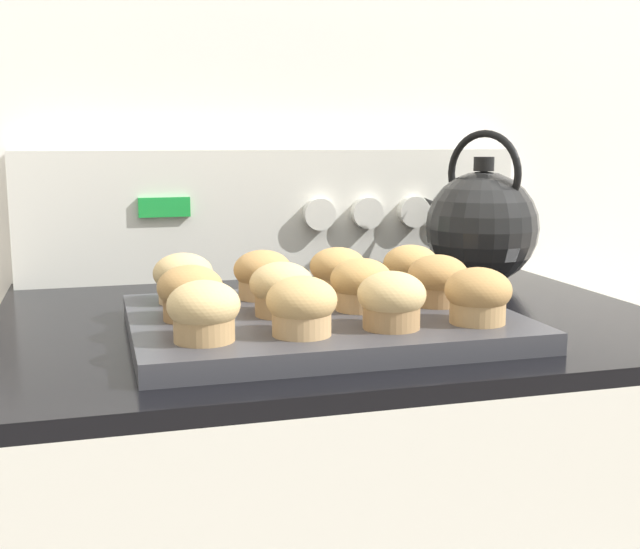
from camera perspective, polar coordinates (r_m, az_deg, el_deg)
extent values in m
cube|color=white|center=(1.27, -3.71, 12.42)|extent=(8.00, 0.05, 2.40)
cube|color=black|center=(0.97, 0.57, -3.19)|extent=(0.77, 0.61, 0.02)
cube|color=silver|center=(1.22, -3.11, 4.39)|extent=(0.76, 0.05, 0.19)
cube|color=green|center=(1.16, -11.01, 4.72)|extent=(0.07, 0.01, 0.03)
cylinder|color=silver|center=(1.20, -0.07, 4.32)|extent=(0.05, 0.02, 0.05)
cylinder|color=silver|center=(1.22, 3.36, 4.40)|extent=(0.05, 0.02, 0.05)
cylinder|color=silver|center=(1.25, 6.65, 4.46)|extent=(0.05, 0.02, 0.05)
cylinder|color=silver|center=(1.28, 9.80, 4.51)|extent=(0.05, 0.02, 0.05)
cube|color=#38383D|center=(0.87, 0.08, -3.40)|extent=(0.40, 0.31, 0.02)
cylinder|color=tan|center=(0.75, -8.24, -3.73)|extent=(0.06, 0.06, 0.03)
ellipsoid|color=tan|center=(0.74, -8.28, -2.16)|extent=(0.07, 0.07, 0.05)
cylinder|color=tan|center=(0.76, -1.31, -3.37)|extent=(0.06, 0.06, 0.03)
ellipsoid|color=tan|center=(0.76, -1.31, -1.82)|extent=(0.07, 0.07, 0.05)
cylinder|color=#A37A4C|center=(0.79, 5.10, -2.90)|extent=(0.06, 0.06, 0.03)
ellipsoid|color=tan|center=(0.79, 5.12, -1.41)|extent=(0.07, 0.07, 0.05)
cylinder|color=tan|center=(0.83, 11.14, -2.51)|extent=(0.06, 0.06, 0.03)
ellipsoid|color=#B2844C|center=(0.82, 11.18, -1.08)|extent=(0.07, 0.07, 0.05)
cylinder|color=olive|center=(0.84, -9.19, -2.30)|extent=(0.06, 0.06, 0.03)
ellipsoid|color=#B2844C|center=(0.83, -9.23, -0.89)|extent=(0.07, 0.07, 0.05)
cylinder|color=tan|center=(0.85, -2.74, -2.04)|extent=(0.06, 0.06, 0.03)
ellipsoid|color=tan|center=(0.85, -2.76, -0.64)|extent=(0.07, 0.07, 0.05)
cylinder|color=tan|center=(0.88, 2.94, -1.68)|extent=(0.06, 0.06, 0.03)
ellipsoid|color=tan|center=(0.87, 2.96, -0.33)|extent=(0.07, 0.07, 0.05)
cylinder|color=#A37A4C|center=(0.91, 8.36, -1.34)|extent=(0.06, 0.06, 0.03)
ellipsoid|color=#B2844C|center=(0.91, 8.39, -0.03)|extent=(0.07, 0.07, 0.05)
cylinder|color=tan|center=(0.93, -9.68, -1.17)|extent=(0.06, 0.06, 0.03)
ellipsoid|color=tan|center=(0.92, -9.72, 0.11)|extent=(0.07, 0.07, 0.05)
cylinder|color=tan|center=(0.94, -4.09, -0.91)|extent=(0.06, 0.06, 0.03)
ellipsoid|color=#B2844C|center=(0.94, -4.11, 0.36)|extent=(0.07, 0.07, 0.05)
cylinder|color=tan|center=(0.96, 1.27, -0.64)|extent=(0.06, 0.06, 0.03)
ellipsoid|color=tan|center=(0.96, 1.27, 0.59)|extent=(0.07, 0.07, 0.05)
cylinder|color=tan|center=(0.99, 6.46, -0.41)|extent=(0.06, 0.06, 0.03)
ellipsoid|color=tan|center=(0.99, 6.48, 0.79)|extent=(0.07, 0.07, 0.05)
sphere|color=black|center=(1.17, 11.43, 3.28)|extent=(0.16, 0.16, 0.16)
cylinder|color=black|center=(1.17, 11.58, 7.71)|extent=(0.03, 0.03, 0.02)
cone|color=black|center=(1.21, 8.59, 4.53)|extent=(0.07, 0.09, 0.07)
torus|color=black|center=(1.17, 11.56, 7.02)|extent=(0.07, 0.11, 0.12)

